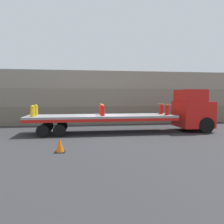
% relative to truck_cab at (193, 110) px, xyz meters
% --- Properties ---
extents(ground_plane, '(120.00, 120.00, 0.00)m').
position_rel_truck_cab_xyz_m(ground_plane, '(-7.01, 0.00, -1.56)').
color(ground_plane, '#2D2D30').
extents(rock_cliff, '(60.00, 3.30, 5.04)m').
position_rel_truck_cab_xyz_m(rock_cliff, '(-7.01, 6.33, 0.96)').
color(rock_cliff, '#706656').
rests_on(rock_cliff, ground_plane).
extents(truck_cab, '(2.35, 2.68, 3.12)m').
position_rel_truck_cab_xyz_m(truck_cab, '(0.00, 0.00, 0.00)').
color(truck_cab, red).
rests_on(truck_cab, ground_plane).
extents(flatbed_trailer, '(10.52, 2.64, 1.28)m').
position_rel_truck_cab_xyz_m(flatbed_trailer, '(-7.55, 0.00, -0.49)').
color(flatbed_trailer, gray).
rests_on(flatbed_trailer, ground_plane).
extents(fire_hydrant_yellow_near_0, '(0.34, 0.51, 0.77)m').
position_rel_truck_cab_xyz_m(fire_hydrant_yellow_near_0, '(-11.67, -0.56, 0.09)').
color(fire_hydrant_yellow_near_0, gold).
rests_on(fire_hydrant_yellow_near_0, flatbed_trailer).
extents(fire_hydrant_yellow_far_0, '(0.34, 0.51, 0.77)m').
position_rel_truck_cab_xyz_m(fire_hydrant_yellow_far_0, '(-11.67, 0.56, 0.09)').
color(fire_hydrant_yellow_far_0, gold).
rests_on(fire_hydrant_yellow_far_0, flatbed_trailer).
extents(fire_hydrant_red_near_1, '(0.34, 0.51, 0.77)m').
position_rel_truck_cab_xyz_m(fire_hydrant_red_near_1, '(-7.01, -0.56, 0.09)').
color(fire_hydrant_red_near_1, red).
rests_on(fire_hydrant_red_near_1, flatbed_trailer).
extents(fire_hydrant_red_far_1, '(0.34, 0.51, 0.77)m').
position_rel_truck_cab_xyz_m(fire_hydrant_red_far_1, '(-7.01, 0.56, 0.09)').
color(fire_hydrant_red_far_1, red).
rests_on(fire_hydrant_red_far_1, flatbed_trailer).
extents(fire_hydrant_red_near_2, '(0.34, 0.51, 0.77)m').
position_rel_truck_cab_xyz_m(fire_hydrant_red_near_2, '(-2.35, -0.56, 0.09)').
color(fire_hydrant_red_near_2, red).
rests_on(fire_hydrant_red_near_2, flatbed_trailer).
extents(fire_hydrant_red_far_2, '(0.34, 0.51, 0.77)m').
position_rel_truck_cab_xyz_m(fire_hydrant_red_far_2, '(-2.35, 0.56, 0.09)').
color(fire_hydrant_red_far_2, red).
rests_on(fire_hydrant_red_far_2, flatbed_trailer).
extents(cargo_strap_rear, '(0.05, 2.74, 0.01)m').
position_rel_truck_cab_xyz_m(cargo_strap_rear, '(-7.01, 0.00, 0.49)').
color(cargo_strap_rear, yellow).
rests_on(cargo_strap_rear, fire_hydrant_red_near_1).
extents(cargo_strap_middle, '(0.05, 2.74, 0.01)m').
position_rel_truck_cab_xyz_m(cargo_strap_middle, '(-2.35, 0.00, 0.49)').
color(cargo_strap_middle, yellow).
rests_on(cargo_strap_middle, fire_hydrant_red_near_2).
extents(traffic_cone, '(0.49, 0.49, 0.67)m').
position_rel_truck_cab_xyz_m(traffic_cone, '(-9.51, -5.18, -1.23)').
color(traffic_cone, black).
rests_on(traffic_cone, ground_plane).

